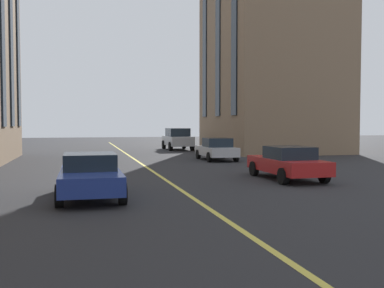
{
  "coord_description": "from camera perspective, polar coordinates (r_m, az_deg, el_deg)",
  "views": [
    {
      "loc": [
        5.2,
        3.36,
        2.32
      ],
      "look_at": [
        16.96,
        0.41,
        1.75
      ],
      "focal_mm": 41.69,
      "sensor_mm": 36.0,
      "label": 1
    }
  ],
  "objects": [
    {
      "name": "lane_centre_line",
      "position": [
        15.35,
        -1.29,
        -5.99
      ],
      "size": [
        80.0,
        0.16,
        0.01
      ],
      "color": "#D8C64C",
      "rests_on": "ground_plane"
    },
    {
      "name": "building_right_near",
      "position": [
        38.64,
        10.0,
        14.61
      ],
      "size": [
        11.79,
        9.11,
        20.67
      ],
      "color": "#846B51",
      "rests_on": "ground_plane"
    },
    {
      "name": "car_red_trailing",
      "position": [
        18.75,
        12.12,
        -2.32
      ],
      "size": [
        4.4,
        1.95,
        1.37
      ],
      "color": "#B21E1E",
      "rests_on": "ground_plane"
    },
    {
      "name": "car_blue_far",
      "position": [
        14.25,
        -12.9,
        -3.89
      ],
      "size": [
        4.4,
        1.95,
        1.37
      ],
      "color": "navy",
      "rests_on": "ground_plane"
    },
    {
      "name": "car_silver_parked_b",
      "position": [
        39.05,
        -1.86,
        0.69
      ],
      "size": [
        4.7,
        2.14,
        1.88
      ],
      "color": "#B7BABF",
      "rests_on": "ground_plane"
    },
    {
      "name": "car_silver_oncoming",
      "position": [
        27.89,
        3.17,
        -0.65
      ],
      "size": [
        3.9,
        1.89,
        1.4
      ],
      "color": "#B7BABF",
      "rests_on": "ground_plane"
    }
  ]
}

